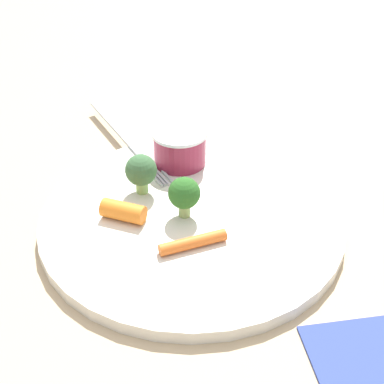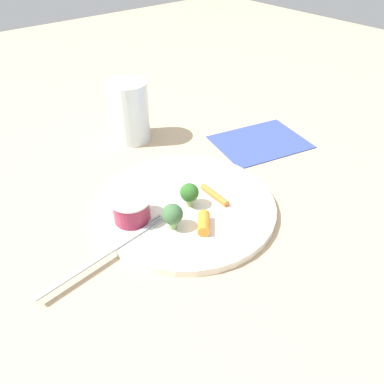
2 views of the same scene
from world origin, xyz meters
TOP-DOWN VIEW (x-y plane):
  - ground_plane at (0.00, 0.00)m, footprint 2.40×2.40m
  - plate at (0.00, 0.00)m, footprint 0.27×0.27m
  - sauce_cup at (0.08, -0.02)m, footprint 0.05×0.05m
  - broccoli_floret_0 at (0.05, 0.03)m, footprint 0.03×0.03m
  - broccoli_floret_1 at (-0.00, 0.01)m, footprint 0.03×0.03m
  - carrot_stick_0 at (-0.04, 0.02)m, footprint 0.01×0.06m
  - carrot_stick_1 at (0.02, 0.06)m, footprint 0.04×0.04m
  - fork at (0.14, 0.02)m, footprint 0.20×0.03m

SIDE VIEW (x-z plane):
  - ground_plane at x=0.00m, z-range 0.00..0.00m
  - plate at x=0.00m, z-range 0.00..0.01m
  - fork at x=0.14m, z-range 0.01..0.01m
  - carrot_stick_0 at x=-0.04m, z-range 0.01..0.02m
  - carrot_stick_1 at x=0.02m, z-range 0.01..0.03m
  - sauce_cup at x=0.08m, z-range 0.01..0.05m
  - broccoli_floret_0 at x=0.05m, z-range 0.02..0.05m
  - broccoli_floret_1 at x=0.00m, z-range 0.02..0.05m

